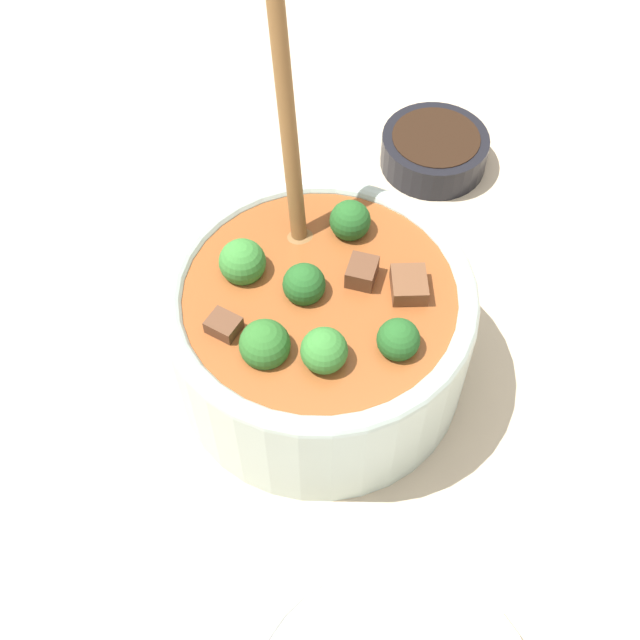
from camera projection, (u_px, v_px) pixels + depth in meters
The scene contains 3 objects.
ground_plane at pixel (320, 370), 0.66m from camera, with size 4.00×4.00×0.00m, color #C6B293.
stew_bowl at pixel (320, 326), 0.61m from camera, with size 0.23×0.23×0.29m.
condiment_bowl at pixel (434, 149), 0.78m from camera, with size 0.10×0.10×0.03m.
Camera 1 is at (0.09, 0.33, 0.56)m, focal length 45.00 mm.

